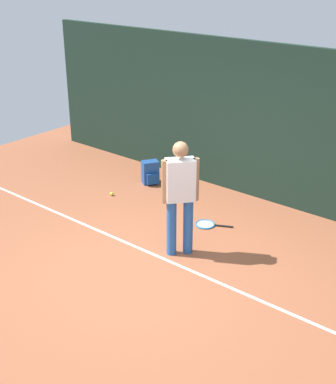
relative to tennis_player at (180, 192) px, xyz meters
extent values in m
plane|color=#9E5638|center=(-0.08, -0.56, -0.97)|extent=(12.00, 12.00, 0.00)
cube|color=#192D23|center=(-0.08, 2.44, 0.38)|extent=(10.00, 0.10, 2.70)
cube|color=white|center=(-0.08, -0.28, -0.96)|extent=(9.00, 0.05, 0.00)
cylinder|color=#2659A5|center=(-0.08, -0.09, -0.54)|extent=(0.14, 0.14, 0.85)
cylinder|color=#2659A5|center=(0.08, 0.09, -0.54)|extent=(0.14, 0.14, 0.85)
cube|color=white|center=(0.00, 0.00, 0.18)|extent=(0.43, 0.45, 0.60)
sphere|color=#9E704C|center=(0.00, 0.00, 0.62)|extent=(0.22, 0.22, 0.22)
cylinder|color=#9E704C|center=(-0.14, -0.17, 0.17)|extent=(0.09, 0.09, 0.62)
cylinder|color=#9E704C|center=(0.14, 0.17, 0.17)|extent=(0.09, 0.09, 0.62)
cylinder|color=black|center=(0.05, 1.08, -0.95)|extent=(0.28, 0.16, 0.03)
torus|color=#1E72BF|center=(-0.22, 0.94, -0.95)|extent=(0.44, 0.44, 0.02)
cylinder|color=#B2B2B2|center=(-0.22, 0.94, -0.95)|extent=(0.37, 0.37, 0.00)
cube|color=#1E478C|center=(-2.03, 1.68, -0.75)|extent=(0.33, 0.36, 0.44)
cube|color=navy|center=(-1.91, 1.60, -0.83)|extent=(0.18, 0.23, 0.20)
sphere|color=#CCE033|center=(-2.18, 0.80, -0.93)|extent=(0.07, 0.07, 0.07)
camera|label=1|loc=(4.15, -5.32, 3.02)|focal=50.03mm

